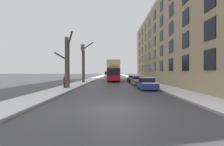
{
  "coord_description": "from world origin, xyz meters",
  "views": [
    {
      "loc": [
        -0.26,
        -8.24,
        2.0
      ],
      "look_at": [
        -0.54,
        19.71,
        1.8
      ],
      "focal_mm": 24.0,
      "sensor_mm": 36.0,
      "label": 1
    }
  ],
  "objects_px": {
    "bare_tree_left_1": "(83,62)",
    "parked_car_0": "(147,84)",
    "pedestrian_left_sidewalk": "(65,82)",
    "oncoming_van": "(108,74)",
    "parked_car_2": "(133,79)",
    "double_decker_bus": "(113,70)",
    "bare_tree_left_0": "(67,61)",
    "parked_car_1": "(138,81)"
  },
  "relations": [
    {
      "from": "parked_car_1",
      "to": "oncoming_van",
      "type": "relative_size",
      "value": 0.77
    },
    {
      "from": "double_decker_bus",
      "to": "parked_car_2",
      "type": "height_order",
      "value": "double_decker_bus"
    },
    {
      "from": "parked_car_2",
      "to": "oncoming_van",
      "type": "distance_m",
      "value": 24.93
    },
    {
      "from": "parked_car_0",
      "to": "parked_car_2",
      "type": "distance_m",
      "value": 12.03
    },
    {
      "from": "parked_car_2",
      "to": "pedestrian_left_sidewalk",
      "type": "height_order",
      "value": "pedestrian_left_sidewalk"
    },
    {
      "from": "parked_car_2",
      "to": "parked_car_0",
      "type": "bearing_deg",
      "value": -90.0
    },
    {
      "from": "parked_car_2",
      "to": "bare_tree_left_1",
      "type": "bearing_deg",
      "value": -164.87
    },
    {
      "from": "parked_car_2",
      "to": "double_decker_bus",
      "type": "bearing_deg",
      "value": 131.03
    },
    {
      "from": "bare_tree_left_0",
      "to": "pedestrian_left_sidewalk",
      "type": "distance_m",
      "value": 2.42
    },
    {
      "from": "double_decker_bus",
      "to": "bare_tree_left_1",
      "type": "bearing_deg",
      "value": -128.07
    },
    {
      "from": "bare_tree_left_1",
      "to": "parked_car_0",
      "type": "xyz_separation_m",
      "value": [
        9.2,
        -9.54,
        -3.07
      ]
    },
    {
      "from": "double_decker_bus",
      "to": "parked_car_0",
      "type": "xyz_separation_m",
      "value": [
        3.82,
        -16.41,
        -1.82
      ]
    },
    {
      "from": "bare_tree_left_0",
      "to": "parked_car_0",
      "type": "relative_size",
      "value": 1.61
    },
    {
      "from": "parked_car_0",
      "to": "parked_car_1",
      "type": "height_order",
      "value": "parked_car_1"
    },
    {
      "from": "double_decker_bus",
      "to": "parked_car_2",
      "type": "relative_size",
      "value": 2.66
    },
    {
      "from": "bare_tree_left_1",
      "to": "pedestrian_left_sidewalk",
      "type": "relative_size",
      "value": 4.73
    },
    {
      "from": "double_decker_bus",
      "to": "oncoming_van",
      "type": "distance_m",
      "value": 19.98
    },
    {
      "from": "bare_tree_left_1",
      "to": "parked_car_2",
      "type": "relative_size",
      "value": 1.74
    },
    {
      "from": "parked_car_0",
      "to": "pedestrian_left_sidewalk",
      "type": "relative_size",
      "value": 2.56
    },
    {
      "from": "double_decker_bus",
      "to": "parked_car_1",
      "type": "relative_size",
      "value": 2.61
    },
    {
      "from": "double_decker_bus",
      "to": "pedestrian_left_sidewalk",
      "type": "bearing_deg",
      "value": -109.37
    },
    {
      "from": "parked_car_0",
      "to": "double_decker_bus",
      "type": "bearing_deg",
      "value": 103.09
    },
    {
      "from": "pedestrian_left_sidewalk",
      "to": "oncoming_van",
      "type": "bearing_deg",
      "value": -160.38
    },
    {
      "from": "bare_tree_left_0",
      "to": "parked_car_2",
      "type": "xyz_separation_m",
      "value": [
        9.24,
        11.81,
        -2.63
      ]
    },
    {
      "from": "bare_tree_left_0",
      "to": "double_decker_bus",
      "type": "height_order",
      "value": "bare_tree_left_0"
    },
    {
      "from": "bare_tree_left_0",
      "to": "double_decker_bus",
      "type": "xyz_separation_m",
      "value": [
        5.42,
        16.19,
        -0.81
      ]
    },
    {
      "from": "parked_car_1",
      "to": "parked_car_2",
      "type": "relative_size",
      "value": 1.02
    },
    {
      "from": "bare_tree_left_0",
      "to": "parked_car_1",
      "type": "bearing_deg",
      "value": 31.5
    },
    {
      "from": "bare_tree_left_0",
      "to": "parked_car_1",
      "type": "xyz_separation_m",
      "value": [
        9.24,
        5.66,
        -2.6
      ]
    },
    {
      "from": "double_decker_bus",
      "to": "parked_car_2",
      "type": "distance_m",
      "value": 6.1
    },
    {
      "from": "parked_car_1",
      "to": "oncoming_van",
      "type": "xyz_separation_m",
      "value": [
        -5.91,
        30.36,
        0.54
      ]
    },
    {
      "from": "parked_car_1",
      "to": "double_decker_bus",
      "type": "bearing_deg",
      "value": 109.93
    },
    {
      "from": "bare_tree_left_1",
      "to": "parked_car_0",
      "type": "relative_size",
      "value": 1.85
    },
    {
      "from": "bare_tree_left_0",
      "to": "pedestrian_left_sidewalk",
      "type": "bearing_deg",
      "value": -174.13
    },
    {
      "from": "parked_car_0",
      "to": "oncoming_van",
      "type": "relative_size",
      "value": 0.71
    },
    {
      "from": "parked_car_2",
      "to": "pedestrian_left_sidewalk",
      "type": "bearing_deg",
      "value": -128.82
    },
    {
      "from": "double_decker_bus",
      "to": "parked_car_2",
      "type": "xyz_separation_m",
      "value": [
        3.82,
        -4.39,
        -1.83
      ]
    },
    {
      "from": "double_decker_bus",
      "to": "pedestrian_left_sidewalk",
      "type": "xyz_separation_m",
      "value": [
        -5.7,
        -16.22,
        -1.6
      ]
    },
    {
      "from": "bare_tree_left_1",
      "to": "parked_car_2",
      "type": "height_order",
      "value": "bare_tree_left_1"
    },
    {
      "from": "bare_tree_left_1",
      "to": "double_decker_bus",
      "type": "relative_size",
      "value": 0.65
    },
    {
      "from": "bare_tree_left_1",
      "to": "oncoming_van",
      "type": "distance_m",
      "value": 27.03
    },
    {
      "from": "bare_tree_left_0",
      "to": "oncoming_van",
      "type": "bearing_deg",
      "value": 84.71
    }
  ]
}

